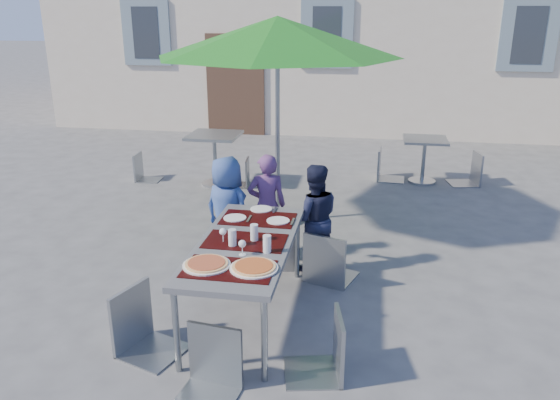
% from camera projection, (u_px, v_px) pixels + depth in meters
% --- Properties ---
extents(ground, '(90.00, 90.00, 0.00)m').
position_uv_depth(ground, '(250.00, 306.00, 5.18)').
color(ground, '#4C4C4E').
rests_on(ground, ground).
extents(dining_table, '(0.80, 1.85, 0.76)m').
position_uv_depth(dining_table, '(245.00, 247.00, 4.77)').
color(dining_table, '#414145').
rests_on(dining_table, ground).
extents(pizza_near_left, '(0.38, 0.38, 0.03)m').
position_uv_depth(pizza_near_left, '(206.00, 264.00, 4.28)').
color(pizza_near_left, white).
rests_on(pizza_near_left, dining_table).
extents(pizza_near_right, '(0.38, 0.38, 0.03)m').
position_uv_depth(pizza_near_right, '(254.00, 267.00, 4.23)').
color(pizza_near_right, white).
rests_on(pizza_near_right, dining_table).
extents(glassware, '(0.48, 0.37, 0.15)m').
position_uv_depth(glassware, '(247.00, 238.00, 4.62)').
color(glassware, silver).
rests_on(glassware, dining_table).
extents(place_settings, '(0.68, 0.51, 0.01)m').
position_uv_depth(place_settings, '(258.00, 216.00, 5.32)').
color(place_settings, white).
rests_on(place_settings, dining_table).
extents(child_0, '(0.69, 0.59, 1.20)m').
position_uv_depth(child_0, '(227.00, 211.00, 5.91)').
color(child_0, '#355093').
rests_on(child_0, ground).
extents(child_1, '(0.49, 0.39, 1.19)m').
position_uv_depth(child_1, '(267.00, 206.00, 6.08)').
color(child_1, '#613873').
rests_on(child_1, ground).
extents(child_2, '(0.64, 0.47, 1.18)m').
position_uv_depth(child_2, '(313.00, 218.00, 5.72)').
color(child_2, '#171B34').
rests_on(child_2, ground).
extents(chair_0, '(0.49, 0.49, 0.84)m').
position_uv_depth(chair_0, '(219.00, 227.00, 5.79)').
color(chair_0, '#92979D').
rests_on(chair_0, ground).
extents(chair_1, '(0.44, 0.45, 0.85)m').
position_uv_depth(chair_1, '(280.00, 226.00, 5.79)').
color(chair_1, gray).
rests_on(chair_1, ground).
extents(chair_2, '(0.58, 0.58, 1.03)m').
position_uv_depth(chair_2, '(329.00, 227.00, 5.44)').
color(chair_2, gray).
rests_on(chair_2, ground).
extents(chair_3, '(0.58, 0.57, 1.02)m').
position_uv_depth(chair_3, '(138.00, 284.00, 4.32)').
color(chair_3, '#949A9F').
rests_on(chair_3, ground).
extents(chair_4, '(0.50, 0.50, 0.95)m').
position_uv_depth(chair_4, '(327.00, 310.00, 4.03)').
color(chair_4, gray).
rests_on(chair_4, ground).
extents(chair_5, '(0.48, 0.48, 0.96)m').
position_uv_depth(chair_5, '(208.00, 326.00, 3.82)').
color(chair_5, gray).
rests_on(chair_5, ground).
extents(patio_umbrella, '(3.01, 3.01, 2.60)m').
position_uv_depth(patio_umbrella, '(277.00, 38.00, 6.50)').
color(patio_umbrella, '#B3B7BB').
rests_on(patio_umbrella, ground).
extents(cafe_table_0, '(0.78, 0.78, 0.83)m').
position_uv_depth(cafe_table_0, '(215.00, 148.00, 8.60)').
color(cafe_table_0, '#B3B7BB').
rests_on(cafe_table_0, ground).
extents(bg_chair_l_0, '(0.40, 0.39, 0.85)m').
position_uv_depth(bg_chair_l_0, '(142.00, 151.00, 8.89)').
color(bg_chair_l_0, '#939A9E').
rests_on(bg_chair_l_0, ground).
extents(bg_chair_r_0, '(0.42, 0.41, 0.84)m').
position_uv_depth(bg_chair_r_0, '(241.00, 156.00, 8.59)').
color(bg_chair_r_0, gray).
rests_on(bg_chair_r_0, ground).
extents(cafe_table_1, '(0.68, 0.68, 0.73)m').
position_uv_depth(cafe_table_1, '(424.00, 153.00, 8.76)').
color(cafe_table_1, '#B3B7BB').
rests_on(cafe_table_1, ground).
extents(bg_chair_l_1, '(0.46, 0.46, 0.98)m').
position_uv_depth(bg_chair_l_1, '(387.00, 146.00, 8.90)').
color(bg_chair_l_1, '#93999E').
rests_on(bg_chair_l_1, ground).
extents(bg_chair_r_1, '(0.51, 0.51, 0.98)m').
position_uv_depth(bg_chair_r_1, '(473.00, 149.00, 8.65)').
color(bg_chair_r_1, gray).
rests_on(bg_chair_r_1, ground).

